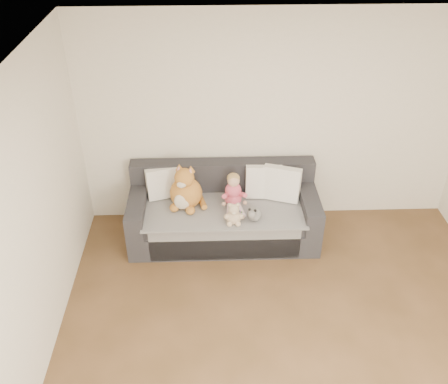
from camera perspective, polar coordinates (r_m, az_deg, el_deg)
name	(u,v)px	position (r m, az deg, el deg)	size (l,w,h in m)	color
room_shell	(303,234)	(4.11, 8.98, -4.77)	(5.00, 5.00, 5.00)	brown
sofa	(223,214)	(5.95, -0.06, -2.49)	(2.20, 0.94, 0.85)	#242428
cushion_left	(164,183)	(5.91, -6.91, 1.04)	(0.44, 0.28, 0.38)	white
cushion_right_back	(264,182)	(5.89, 4.58, 1.19)	(0.43, 0.21, 0.40)	white
cushion_right_front	(281,184)	(5.86, 6.57, 0.96)	(0.48, 0.33, 0.42)	white
toddler	(234,193)	(5.71, 1.10, -0.13)	(0.30, 0.42, 0.42)	#EB5373
plush_cat	(186,191)	(5.70, -4.41, 0.10)	(0.43, 0.39, 0.57)	#B76A28
teddy_bear	(234,215)	(5.47, 1.12, -2.70)	(0.22, 0.16, 0.27)	#C8B68A
plush_cow	(254,214)	(5.55, 3.43, -2.52)	(0.16, 0.23, 0.19)	white
sippy_cup	(237,213)	(5.58, 1.52, -2.42)	(0.11, 0.08, 0.12)	purple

